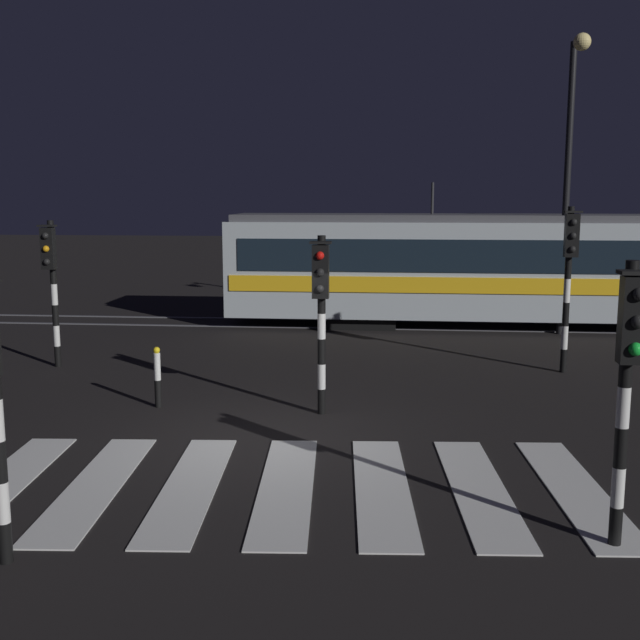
{
  "coord_description": "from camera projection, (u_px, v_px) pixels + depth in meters",
  "views": [
    {
      "loc": [
        1.98,
        -11.46,
        3.79
      ],
      "look_at": [
        0.58,
        3.14,
        1.4
      ],
      "focal_mm": 43.09,
      "sensor_mm": 36.0,
      "label": 1
    }
  ],
  "objects": [
    {
      "name": "tram",
      "position": [
        519.0,
        267.0,
        21.99
      ],
      "size": [
        16.89,
        2.58,
        4.15
      ],
      "color": "#B2BCC1",
      "rests_on": "ground"
    },
    {
      "name": "traffic_light_median_centre",
      "position": [
        321.0,
        298.0,
        13.05
      ],
      "size": [
        0.36,
        0.42,
        3.12
      ],
      "color": "black",
      "rests_on": "ground"
    },
    {
      "name": "traffic_light_corner_near_right",
      "position": [
        629.0,
        363.0,
        7.98
      ],
      "size": [
        0.36,
        0.42,
        3.13
      ],
      "color": "black",
      "rests_on": "ground"
    },
    {
      "name": "traffic_light_corner_far_left",
      "position": [
        51.0,
        271.0,
        16.75
      ],
      "size": [
        0.36,
        0.42,
        3.25
      ],
      "color": "black",
      "rests_on": "ground"
    },
    {
      "name": "rail_near",
      "position": [
        323.0,
        328.0,
        22.09
      ],
      "size": [
        80.0,
        0.12,
        0.03
      ],
      "primitive_type": "cube",
      "color": "#59595E",
      "rests_on": "ground"
    },
    {
      "name": "ground_plane",
      "position": [
        264.0,
        439.0,
        12.06
      ],
      "size": [
        120.0,
        120.0,
        0.0
      ],
      "primitive_type": "plane",
      "color": "black"
    },
    {
      "name": "traffic_light_corner_far_right",
      "position": [
        569.0,
        264.0,
        16.17
      ],
      "size": [
        0.36,
        0.42,
        3.56
      ],
      "color": "black",
      "rests_on": "ground"
    },
    {
      "name": "street_lamp_trackside_right",
      "position": [
        570.0,
        153.0,
        20.21
      ],
      "size": [
        0.44,
        1.21,
        7.79
      ],
      "color": "black",
      "rests_on": "ground"
    },
    {
      "name": "rail_far",
      "position": [
        327.0,
        320.0,
        23.5
      ],
      "size": [
        80.0,
        0.12,
        0.03
      ],
      "primitive_type": "cube",
      "color": "#59595E",
      "rests_on": "ground"
    },
    {
      "name": "crosswalk_zebra",
      "position": [
        239.0,
        486.0,
        10.08
      ],
      "size": [
        9.73,
        4.42,
        0.02
      ],
      "color": "silver",
      "rests_on": "ground"
    },
    {
      "name": "bollard_island_edge",
      "position": [
        158.0,
        377.0,
        13.8
      ],
      "size": [
        0.12,
        0.12,
        1.11
      ],
      "color": "black",
      "rests_on": "ground"
    }
  ]
}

